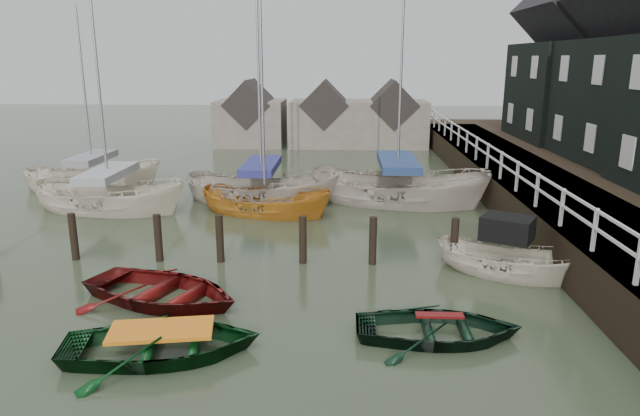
{
  "coord_description": "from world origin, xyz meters",
  "views": [
    {
      "loc": [
        2.38,
        -12.5,
        5.73
      ],
      "look_at": [
        1.65,
        3.94,
        1.4
      ],
      "focal_mm": 32.0,
      "sensor_mm": 36.0,
      "label": 1
    }
  ],
  "objects_px": {
    "sailboat_c": "(265,213)",
    "rowboat_red": "(163,302)",
    "rowboat_dkgreen": "(438,338)",
    "sailboat_a": "(111,209)",
    "rowboat_green": "(163,355)",
    "sailboat_b": "(262,200)",
    "sailboat_e": "(94,187)",
    "motorboat": "(506,271)",
    "sailboat_d": "(397,201)"
  },
  "relations": [
    {
      "from": "rowboat_green",
      "to": "rowboat_dkgreen",
      "type": "bearing_deg",
      "value": -89.83
    },
    {
      "from": "motorboat",
      "to": "sailboat_e",
      "type": "xyz_separation_m",
      "value": [
        -15.83,
        10.05,
        -0.05
      ]
    },
    {
      "from": "rowboat_dkgreen",
      "to": "sailboat_d",
      "type": "height_order",
      "value": "sailboat_d"
    },
    {
      "from": "rowboat_red",
      "to": "sailboat_c",
      "type": "xyz_separation_m",
      "value": [
        1.36,
        8.23,
        0.02
      ]
    },
    {
      "from": "motorboat",
      "to": "sailboat_b",
      "type": "height_order",
      "value": "sailboat_b"
    },
    {
      "from": "sailboat_b",
      "to": "sailboat_a",
      "type": "bearing_deg",
      "value": 114.74
    },
    {
      "from": "sailboat_d",
      "to": "sailboat_e",
      "type": "distance_m",
      "value": 13.7
    },
    {
      "from": "rowboat_green",
      "to": "sailboat_a",
      "type": "xyz_separation_m",
      "value": [
        -5.51,
        10.95,
        0.06
      ]
    },
    {
      "from": "rowboat_red",
      "to": "rowboat_green",
      "type": "xyz_separation_m",
      "value": [
        0.8,
        -2.56,
        0.0
      ]
    },
    {
      "from": "sailboat_c",
      "to": "sailboat_d",
      "type": "relative_size",
      "value": 0.82
    },
    {
      "from": "rowboat_green",
      "to": "sailboat_a",
      "type": "height_order",
      "value": "sailboat_a"
    },
    {
      "from": "rowboat_red",
      "to": "rowboat_dkgreen",
      "type": "bearing_deg",
      "value": -82.09
    },
    {
      "from": "rowboat_dkgreen",
      "to": "motorboat",
      "type": "bearing_deg",
      "value": -32.55
    },
    {
      "from": "sailboat_b",
      "to": "sailboat_d",
      "type": "bearing_deg",
      "value": -80.85
    },
    {
      "from": "sailboat_c",
      "to": "rowboat_dkgreen",
      "type": "bearing_deg",
      "value": -134.18
    },
    {
      "from": "rowboat_dkgreen",
      "to": "sailboat_c",
      "type": "bearing_deg",
      "value": 27.25
    },
    {
      "from": "rowboat_red",
      "to": "rowboat_dkgreen",
      "type": "height_order",
      "value": "rowboat_red"
    },
    {
      "from": "motorboat",
      "to": "sailboat_d",
      "type": "xyz_separation_m",
      "value": [
        -2.29,
        7.92,
        -0.05
      ]
    },
    {
      "from": "sailboat_d",
      "to": "sailboat_e",
      "type": "height_order",
      "value": "sailboat_d"
    },
    {
      "from": "rowboat_green",
      "to": "sailboat_e",
      "type": "bearing_deg",
      "value": 18.23
    },
    {
      "from": "rowboat_red",
      "to": "sailboat_c",
      "type": "distance_m",
      "value": 8.34
    },
    {
      "from": "sailboat_a",
      "to": "sailboat_c",
      "type": "relative_size",
      "value": 0.99
    },
    {
      "from": "rowboat_dkgreen",
      "to": "motorboat",
      "type": "distance_m",
      "value": 4.46
    },
    {
      "from": "rowboat_dkgreen",
      "to": "sailboat_b",
      "type": "height_order",
      "value": "sailboat_b"
    },
    {
      "from": "sailboat_a",
      "to": "sailboat_c",
      "type": "height_order",
      "value": "sailboat_c"
    },
    {
      "from": "sailboat_c",
      "to": "sailboat_d",
      "type": "bearing_deg",
      "value": -51.45
    },
    {
      "from": "motorboat",
      "to": "sailboat_a",
      "type": "distance_m",
      "value": 14.88
    },
    {
      "from": "sailboat_e",
      "to": "rowboat_red",
      "type": "bearing_deg",
      "value": -161.53
    },
    {
      "from": "rowboat_dkgreen",
      "to": "sailboat_d",
      "type": "bearing_deg",
      "value": -0.48
    },
    {
      "from": "rowboat_red",
      "to": "sailboat_d",
      "type": "relative_size",
      "value": 0.31
    },
    {
      "from": "motorboat",
      "to": "sailboat_e",
      "type": "bearing_deg",
      "value": 86.86
    },
    {
      "from": "sailboat_d",
      "to": "sailboat_c",
      "type": "bearing_deg",
      "value": 126.25
    },
    {
      "from": "rowboat_red",
      "to": "motorboat",
      "type": "distance_m",
      "value": 9.06
    },
    {
      "from": "rowboat_green",
      "to": "sailboat_d",
      "type": "bearing_deg",
      "value": -33.99
    },
    {
      "from": "motorboat",
      "to": "sailboat_a",
      "type": "relative_size",
      "value": 0.39
    },
    {
      "from": "sailboat_a",
      "to": "sailboat_b",
      "type": "relative_size",
      "value": 0.98
    },
    {
      "from": "rowboat_green",
      "to": "sailboat_c",
      "type": "height_order",
      "value": "sailboat_c"
    },
    {
      "from": "rowboat_green",
      "to": "sailboat_e",
      "type": "xyz_separation_m",
      "value": [
        -7.83,
        14.77,
        0.06
      ]
    },
    {
      "from": "rowboat_red",
      "to": "sailboat_e",
      "type": "distance_m",
      "value": 14.09
    },
    {
      "from": "rowboat_dkgreen",
      "to": "sailboat_b",
      "type": "distance_m",
      "value": 12.83
    },
    {
      "from": "motorboat",
      "to": "sailboat_a",
      "type": "height_order",
      "value": "sailboat_a"
    },
    {
      "from": "rowboat_red",
      "to": "sailboat_c",
      "type": "bearing_deg",
      "value": 12.43
    },
    {
      "from": "sailboat_b",
      "to": "sailboat_e",
      "type": "relative_size",
      "value": 1.21
    },
    {
      "from": "rowboat_green",
      "to": "motorboat",
      "type": "distance_m",
      "value": 9.29
    },
    {
      "from": "sailboat_c",
      "to": "rowboat_red",
      "type": "bearing_deg",
      "value": -170.73
    },
    {
      "from": "rowboat_dkgreen",
      "to": "sailboat_a",
      "type": "distance_m",
      "value": 14.93
    },
    {
      "from": "sailboat_b",
      "to": "rowboat_red",
      "type": "bearing_deg",
      "value": -176.91
    },
    {
      "from": "rowboat_green",
      "to": "sailboat_e",
      "type": "height_order",
      "value": "sailboat_e"
    },
    {
      "from": "sailboat_a",
      "to": "sailboat_c",
      "type": "xyz_separation_m",
      "value": [
        6.07,
        -0.17,
        -0.04
      ]
    },
    {
      "from": "rowboat_dkgreen",
      "to": "sailboat_b",
      "type": "bearing_deg",
      "value": 25.11
    }
  ]
}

